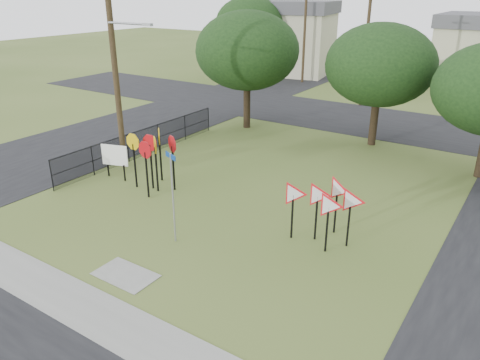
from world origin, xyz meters
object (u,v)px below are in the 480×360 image
Objects in this scene: stop_sign_cluster at (153,149)px; yield_sign_cluster at (325,199)px; street_name_sign at (173,193)px; info_board at (115,156)px.

stop_sign_cluster reaches higher than yield_sign_cluster.
street_name_sign is 2.00× the size of info_board.
stop_sign_cluster is 1.53× the size of info_board.
street_name_sign is at bearing -25.50° from info_board.
stop_sign_cluster is 0.90× the size of yield_sign_cluster.
stop_sign_cluster reaches higher than info_board.
yield_sign_cluster is at bearing -0.44° from info_board.
street_name_sign reaches higher than stop_sign_cluster.
info_board is (-10.70, 0.08, -0.56)m from yield_sign_cluster.
stop_sign_cluster is at bearing 178.72° from yield_sign_cluster.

